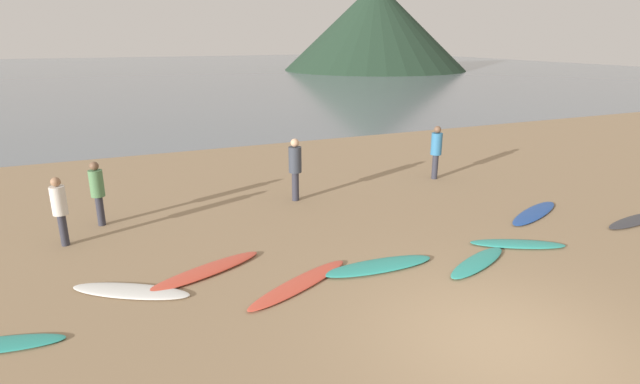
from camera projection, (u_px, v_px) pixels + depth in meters
name	position (u px, v px, depth m)	size (l,w,h in m)	color
ground_plane	(280.00, 180.00, 16.19)	(120.00, 120.00, 0.20)	#997C5B
ocean_water	(139.00, 72.00, 64.36)	(140.00, 100.00, 0.01)	slate
headland_hill	(375.00, 27.00, 66.23)	(24.26, 24.26, 11.19)	#1E3323
surfboard_1	(131.00, 291.00, 8.88)	(2.21, 0.55, 0.07)	white
surfboard_2	(206.00, 271.00, 9.61)	(2.47, 0.49, 0.10)	#D84C38
surfboard_3	(300.00, 284.00, 9.14)	(2.55, 0.46, 0.08)	#D84C38
surfboard_4	(379.00, 266.00, 9.82)	(2.33, 0.59, 0.09)	teal
surfboard_5	(478.00, 262.00, 9.98)	(1.96, 0.46, 0.09)	teal
surfboard_6	(518.00, 244.00, 10.87)	(2.03, 0.49, 0.08)	teal
surfboard_7	(534.00, 213.00, 12.78)	(2.44, 0.53, 0.07)	#1E479E
surfboard_8	(636.00, 220.00, 12.29)	(2.24, 0.46, 0.08)	#333338
person_0	(97.00, 188.00, 11.80)	(0.32, 0.32, 1.58)	#2D2D38
person_1	(59.00, 206.00, 10.64)	(0.31, 0.31, 1.54)	#2D2D38
person_2	(436.00, 148.00, 15.72)	(0.34, 0.34, 1.70)	#2D2D38
person_3	(295.00, 164.00, 13.60)	(0.35, 0.35, 1.74)	#2D2D38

